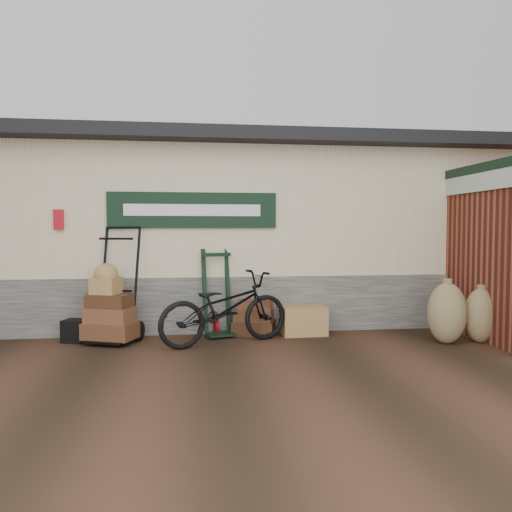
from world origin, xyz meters
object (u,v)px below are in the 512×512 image
Objects in this scene: wicker_hamper at (304,320)px; green_barrow at (217,293)px; bicycle at (225,304)px; black_trunk at (75,331)px; suitcase_stack at (254,317)px; porter_trolley at (116,283)px.

green_barrow is at bearing 175.77° from wicker_hamper.
bicycle is at bearing -97.37° from green_barrow.
black_trunk is 2.24m from bicycle.
black_trunk is (-2.66, -0.18, -0.12)m from suitcase_stack.
green_barrow reaches higher than wicker_hamper.
porter_trolley reaches higher than wicker_hamper.
porter_trolley is at bearing 172.69° from green_barrow.
suitcase_stack reaches higher than black_trunk.
bicycle is (2.16, -0.42, 0.42)m from black_trunk.
green_barrow is 4.08× the size of black_trunk.
porter_trolley is 2.15m from suitcase_stack.
bicycle is at bearing -158.53° from wicker_hamper.
porter_trolley is 2.53× the size of wicker_hamper.
suitcase_stack is at bearing 3.80° from black_trunk.
suitcase_stack reaches higher than wicker_hamper.
wicker_hamper is at bearing -7.29° from suitcase_stack.
black_trunk is at bearing -176.20° from suitcase_stack.
wicker_hamper is (2.84, 0.09, -0.64)m from porter_trolley.
suitcase_stack is at bearing 26.53° from porter_trolley.
green_barrow is at bearing 4.83° from black_trunk.
green_barrow reaches higher than black_trunk.
green_barrow is 0.61m from bicycle.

